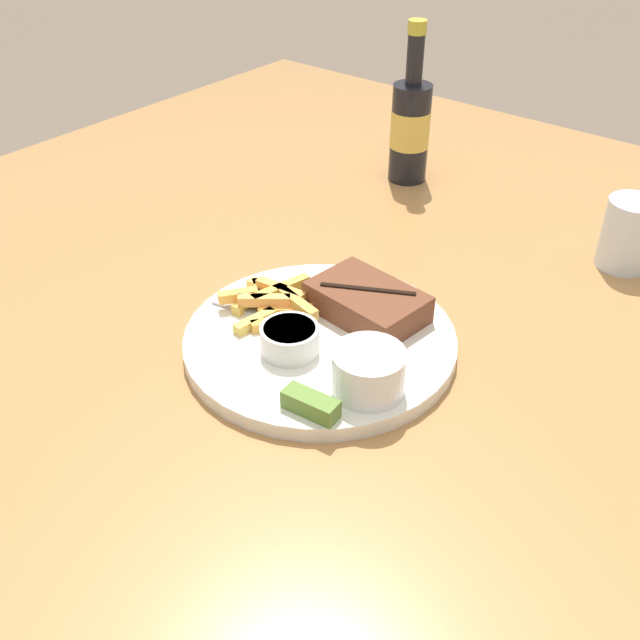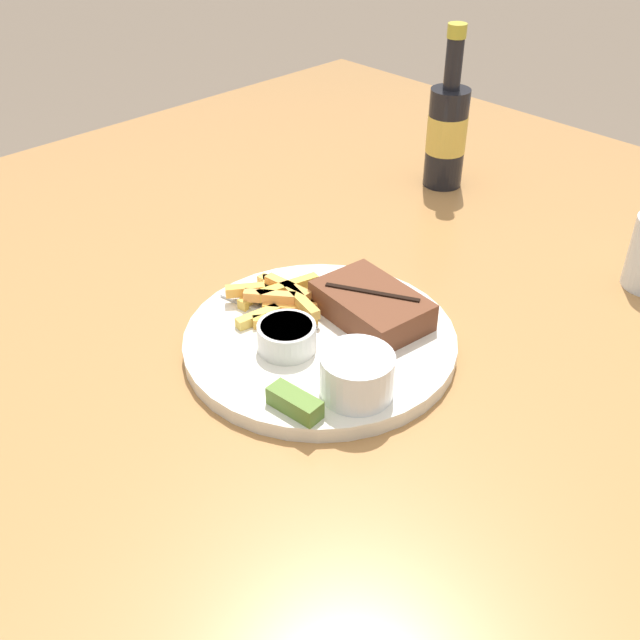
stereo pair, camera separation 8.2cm
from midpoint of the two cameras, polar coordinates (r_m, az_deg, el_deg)
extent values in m
cube|color=#A87542|center=(0.86, 2.75, -3.26)|extent=(1.54, 1.63, 0.04)
cylinder|color=#A87542|center=(1.94, 2.71, 7.25)|extent=(0.06, 0.06, 0.71)
cylinder|color=silver|center=(0.84, 2.80, -1.82)|extent=(0.31, 0.31, 0.01)
cylinder|color=white|center=(0.84, 2.82, -1.33)|extent=(0.31, 0.31, 0.00)
cube|color=brown|center=(0.86, 6.70, 1.01)|extent=(0.14, 0.10, 0.03)
cube|color=black|center=(0.85, 6.78, 2.01)|extent=(0.10, 0.06, 0.00)
cube|color=gold|center=(0.90, 2.55, 2.39)|extent=(0.05, 0.04, 0.01)
cube|color=#F4AC47|center=(0.88, -3.07, 2.19)|extent=(0.04, 0.04, 0.01)
cube|color=#E6B756|center=(0.91, -0.96, 2.58)|extent=(0.05, 0.01, 0.01)
cube|color=#F0A648|center=(0.90, -1.30, 2.25)|extent=(0.05, 0.04, 0.01)
cube|color=#F29F51|center=(0.87, -1.16, 1.69)|extent=(0.05, 0.05, 0.01)
cube|color=#EBA04D|center=(0.87, 3.24, 1.11)|extent=(0.05, 0.04, 0.01)
cube|color=gold|center=(0.86, 1.31, 1.29)|extent=(0.07, 0.03, 0.01)
cube|color=#F2A144|center=(0.86, 1.81, 0.67)|extent=(0.02, 0.08, 0.01)
cube|color=gold|center=(0.89, -2.18, 1.81)|extent=(0.02, 0.07, 0.01)
cube|color=#F4A642|center=(0.87, 0.12, 0.83)|extent=(0.05, 0.04, 0.01)
cube|color=gold|center=(0.85, 0.12, -0.09)|extent=(0.05, 0.07, 0.01)
cube|color=#E99F4B|center=(0.88, 0.21, 2.37)|extent=(0.07, 0.02, 0.01)
cube|color=#DFBA51|center=(0.85, -2.02, 0.12)|extent=(0.02, 0.05, 0.01)
cube|color=gold|center=(0.90, 0.50, 2.34)|extent=(0.05, 0.06, 0.01)
cube|color=gold|center=(0.88, 0.20, 2.42)|extent=(0.03, 0.08, 0.01)
cylinder|color=white|center=(0.75, 6.01, -4.30)|extent=(0.07, 0.07, 0.05)
cylinder|color=beige|center=(0.73, 6.09, -3.27)|extent=(0.07, 0.07, 0.01)
cylinder|color=silver|center=(0.80, 0.37, -1.40)|extent=(0.06, 0.06, 0.03)
cylinder|color=#B22319|center=(0.80, 0.37, -0.69)|extent=(0.06, 0.06, 0.01)
cube|color=#567A2D|center=(0.73, 1.30, -6.45)|extent=(0.06, 0.03, 0.02)
cube|color=#B7B7BC|center=(0.88, -2.24, 0.91)|extent=(0.10, 0.03, 0.00)
cube|color=#B7B7BC|center=(0.84, 1.30, -0.72)|extent=(0.03, 0.01, 0.00)
cube|color=#B7B7BC|center=(0.84, 1.47, -0.58)|extent=(0.03, 0.01, 0.00)
cube|color=#B7B7BC|center=(0.85, 1.63, -0.43)|extent=(0.03, 0.01, 0.00)
cylinder|color=black|center=(1.21, 11.57, 13.37)|extent=(0.06, 0.06, 0.15)
cylinder|color=gold|center=(1.21, 11.62, 13.70)|extent=(0.06, 0.06, 0.06)
cylinder|color=black|center=(1.17, 12.25, 18.49)|extent=(0.03, 0.03, 0.07)
cylinder|color=gold|center=(1.16, 12.55, 20.70)|extent=(0.03, 0.03, 0.02)
camera|label=1|loc=(0.04, -87.14, 2.02)|focal=42.00mm
camera|label=2|loc=(0.04, 92.86, -2.02)|focal=42.00mm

